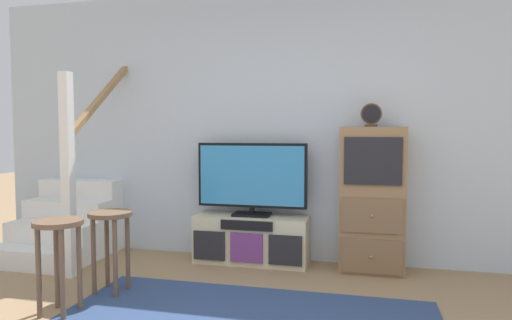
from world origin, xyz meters
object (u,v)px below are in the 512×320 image
media_console (251,239)px  bar_stool_far (111,232)px  bar_stool_near (59,244)px  television (252,177)px  side_cabinet (372,200)px  desk_clock (371,115)px

media_console → bar_stool_far: (-0.88, -1.06, 0.26)m
media_console → bar_stool_near: size_ratio=1.66×
television → side_cabinet: size_ratio=0.82×
bar_stool_near → desk_clock: bearing=35.3°
bar_stool_far → desk_clock: bearing=27.8°
media_console → bar_stool_near: bearing=-123.8°
television → desk_clock: size_ratio=5.11×
desk_clock → side_cabinet: bearing=40.1°
side_cabinet → bar_stool_near: 2.63m
media_console → side_cabinet: (1.14, 0.01, 0.43)m
television → bar_stool_near: (-1.01, -1.53, -0.34)m
side_cabinet → bar_stool_near: size_ratio=1.98×
side_cabinet → television: bearing=179.3°
television → side_cabinet: 1.15m
bar_stool_near → bar_stool_far: bearing=74.1°
side_cabinet → bar_stool_far: (-2.02, -1.07, -0.17)m
media_console → bar_stool_far: 1.40m
side_cabinet → bar_stool_near: bearing=-144.7°
media_console → side_cabinet: size_ratio=0.84×
side_cabinet → bar_stool_near: side_cabinet is taller
desk_clock → bar_stool_near: desk_clock is taller
media_console → side_cabinet: side_cabinet is taller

